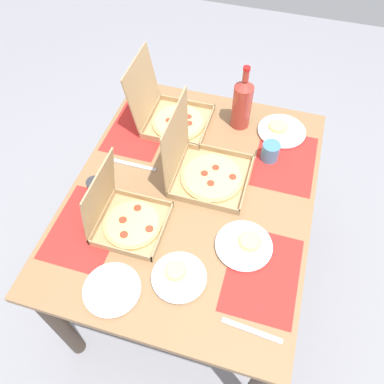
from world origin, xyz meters
TOP-DOWN VIEW (x-y plane):
  - ground_plane at (0.00, 0.00)m, footprint 6.00×6.00m
  - dining_table at (0.00, 0.00)m, footprint 1.27×1.00m
  - placemat_near_left at (-0.28, -0.35)m, footprint 0.36×0.26m
  - placemat_near_right at (0.28, -0.35)m, footprint 0.36×0.26m
  - placemat_far_left at (-0.28, 0.35)m, footprint 0.36×0.26m
  - placemat_far_right at (0.28, 0.35)m, footprint 0.36×0.26m
  - pizza_box_corner_left at (0.09, -0.03)m, footprint 0.31×0.32m
  - pizza_box_corner_right at (0.37, 0.22)m, footprint 0.29×0.34m
  - pizza_box_edge_far at (-0.23, 0.20)m, footprint 0.26×0.26m
  - plate_far_right at (-0.38, -0.06)m, footprint 0.20×0.20m
  - plate_middle at (0.46, -0.31)m, footprint 0.23×0.23m
  - plate_far_left at (-0.19, -0.26)m, footprint 0.22×0.22m
  - plate_near_left at (-0.50, 0.15)m, footprint 0.21×0.21m
  - soda_bottle at (0.46, -0.10)m, footprint 0.09×0.09m
  - cup_clear_right at (-0.12, 0.38)m, footprint 0.06×0.06m
  - cup_spare at (0.28, -0.28)m, footprint 0.08×0.08m
  - knife_by_far_left at (0.07, 0.29)m, footprint 0.02×0.21m
  - knife_by_near_right at (-0.50, -0.35)m, footprint 0.03×0.21m

SIDE VIEW (x-z plane):
  - ground_plane at x=0.00m, z-range 0.00..0.00m
  - dining_table at x=0.00m, z-range 0.27..1.04m
  - placemat_near_left at x=-0.28m, z-range 0.77..0.78m
  - placemat_near_right at x=0.28m, z-range 0.77..0.78m
  - placemat_far_left at x=-0.28m, z-range 0.77..0.78m
  - placemat_far_right at x=0.28m, z-range 0.77..0.78m
  - knife_by_far_left at x=0.07m, z-range 0.77..0.78m
  - knife_by_near_right at x=-0.50m, z-range 0.77..0.78m
  - plate_near_left at x=-0.50m, z-range 0.78..0.79m
  - plate_middle at x=0.46m, z-range 0.77..0.80m
  - plate_far_right at x=-0.38m, z-range 0.77..0.80m
  - plate_far_left at x=-0.19m, z-range 0.77..0.80m
  - cup_spare at x=0.28m, z-range 0.77..0.86m
  - cup_clear_right at x=-0.12m, z-range 0.77..0.86m
  - pizza_box_edge_far at x=-0.23m, z-range 0.67..0.97m
  - pizza_box_corner_right at x=0.37m, z-range 0.66..0.98m
  - pizza_box_corner_left at x=0.09m, z-range 0.66..1.00m
  - soda_bottle at x=0.46m, z-range 0.75..1.07m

